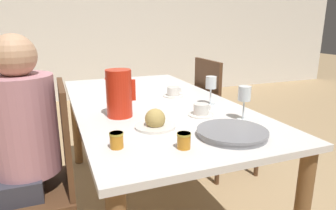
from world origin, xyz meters
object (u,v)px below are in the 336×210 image
teacup_across (173,92)px  serving_tray (232,133)px  chair_person_side (43,178)px  jam_jar_amber (117,140)px  teacup_near_person (201,110)px  chair_opposite (219,115)px  person_seated (17,140)px  red_pitcher (119,93)px  wine_glass_water (211,84)px  jam_jar_red (184,140)px  bread_plate (155,121)px  wine_glass_juice (244,96)px

teacup_across → serving_tray: teacup_across is taller
chair_person_side → jam_jar_amber: (0.30, -0.32, 0.28)m
chair_person_side → jam_jar_amber: bearing=-136.9°
chair_person_side → teacup_near_person: size_ratio=6.82×
chair_opposite → person_seated: size_ratio=0.81×
person_seated → red_pitcher: 0.53m
chair_person_side → wine_glass_water: 1.04m
jam_jar_red → teacup_across: bearing=70.3°
red_pitcher → teacup_near_person: bearing=-19.1°
bread_plate → jam_jar_amber: (-0.22, -0.17, 0.00)m
teacup_across → wine_glass_juice: bearing=-76.9°
wine_glass_water → red_pitcher: bearing=-176.5°
jam_jar_red → teacup_near_person: bearing=53.9°
chair_opposite → teacup_near_person: chair_opposite is taller
teacup_across → jam_jar_amber: 0.90m
teacup_near_person → serving_tray: bearing=-92.7°
teacup_across → jam_jar_amber: size_ratio=2.17×
chair_person_side → jam_jar_red: (0.55, -0.42, 0.28)m
jam_jar_amber → wine_glass_water: bearing=33.5°
wine_glass_water → bread_plate: 0.53m
serving_tray → wine_glass_water: bearing=71.1°
jam_jar_amber → person_seated: bearing=138.1°
wine_glass_water → jam_jar_amber: 0.81m
serving_tray → teacup_near_person: bearing=87.3°
red_pitcher → jam_jar_red: bearing=-74.5°
person_seated → wine_glass_juice: (1.07, -0.23, 0.17)m
bread_plate → teacup_near_person: bearing=18.0°
wine_glass_water → jam_jar_amber: (-0.67, -0.44, -0.09)m
chair_opposite → wine_glass_water: size_ratio=5.48×
person_seated → teacup_near_person: size_ratio=8.46×
red_pitcher → wine_glass_water: red_pitcher is taller
teacup_across → jam_jar_red: same height
chair_opposite → chair_person_side: bearing=-66.2°
jam_jar_red → wine_glass_juice: bearing=27.1°
jam_jar_red → chair_person_side: bearing=142.3°
chair_opposite → serving_tray: size_ratio=3.06×
chair_person_side → wine_glass_juice: size_ratio=5.41×
teacup_near_person → bread_plate: bread_plate is taller
red_pitcher → serving_tray: (0.39, -0.47, -0.11)m
person_seated → wine_glass_juice: 1.11m
wine_glass_juice → teacup_near_person: wine_glass_juice is taller
wine_glass_juice → jam_jar_amber: wine_glass_juice is taller
jam_jar_red → red_pitcher: bearing=105.5°
chair_person_side → wine_glass_juice: 1.07m
wine_glass_juice → red_pitcher: bearing=153.4°
wine_glass_water → jam_jar_red: wine_glass_water is taller
chair_opposite → wine_glass_water: (-0.35, -0.46, 0.37)m
chair_opposite → person_seated: (-1.41, -0.55, 0.20)m
person_seated → jam_jar_amber: bearing=-131.9°
red_pitcher → teacup_across: red_pitcher is taller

